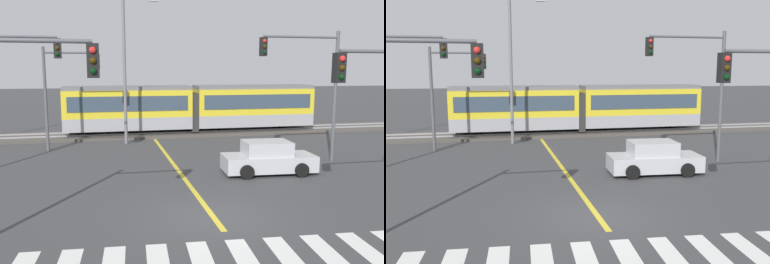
# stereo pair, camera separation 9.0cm
# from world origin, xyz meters

# --- Properties ---
(ground_plane) EXTENTS (200.00, 200.00, 0.00)m
(ground_plane) POSITION_xyz_m (0.00, 0.00, 0.00)
(ground_plane) COLOR #3D3D3F
(track_bed) EXTENTS (120.00, 4.00, 0.18)m
(track_bed) POSITION_xyz_m (0.00, 17.29, 0.09)
(track_bed) COLOR #4C4742
(track_bed) RESTS_ON ground
(rail_near) EXTENTS (120.00, 0.08, 0.10)m
(rail_near) POSITION_xyz_m (0.00, 16.57, 0.23)
(rail_near) COLOR #939399
(rail_near) RESTS_ON track_bed
(rail_far) EXTENTS (120.00, 0.08, 0.10)m
(rail_far) POSITION_xyz_m (0.00, 18.01, 0.23)
(rail_far) COLOR #939399
(rail_far) RESTS_ON track_bed
(light_rail_tram) EXTENTS (18.50, 2.64, 3.43)m
(light_rail_tram) POSITION_xyz_m (3.08, 17.29, 2.05)
(light_rail_tram) COLOR #9E9EA3
(light_rail_tram) RESTS_ON track_bed
(crosswalk_stripe_5) EXTENTS (0.76, 2.83, 0.01)m
(crosswalk_stripe_5) POSITION_xyz_m (0.00, -3.31, 0.00)
(crosswalk_stripe_5) COLOR silver
(crosswalk_stripe_5) RESTS_ON ground
(crosswalk_stripe_6) EXTENTS (0.76, 2.83, 0.01)m
(crosswalk_stripe_6) POSITION_xyz_m (1.10, -3.39, 0.00)
(crosswalk_stripe_6) COLOR silver
(crosswalk_stripe_6) RESTS_ON ground
(crosswalk_stripe_7) EXTENTS (0.76, 2.83, 0.01)m
(crosswalk_stripe_7) POSITION_xyz_m (2.19, -3.47, 0.00)
(crosswalk_stripe_7) COLOR silver
(crosswalk_stripe_7) RESTS_ON ground
(crosswalk_stripe_8) EXTENTS (0.76, 2.83, 0.01)m
(crosswalk_stripe_8) POSITION_xyz_m (3.29, -3.55, 0.00)
(crosswalk_stripe_8) COLOR silver
(crosswalk_stripe_8) RESTS_ON ground
(lane_centre_line) EXTENTS (0.20, 16.60, 0.01)m
(lane_centre_line) POSITION_xyz_m (0.00, 6.99, 0.00)
(lane_centre_line) COLOR gold
(lane_centre_line) RESTS_ON ground
(sedan_crossing) EXTENTS (4.31, 2.13, 1.52)m
(sedan_crossing) POSITION_xyz_m (3.95, 4.87, 0.70)
(sedan_crossing) COLOR #B7BABF
(sedan_crossing) RESTS_ON ground
(traffic_light_mid_right) EXTENTS (4.25, 0.38, 6.68)m
(traffic_light_mid_right) POSITION_xyz_m (6.93, 6.65, 4.47)
(traffic_light_mid_right) COLOR #515459
(traffic_light_mid_right) RESTS_ON ground
(traffic_light_far_left) EXTENTS (3.25, 0.38, 6.07)m
(traffic_light_far_left) POSITION_xyz_m (-5.62, 12.72, 4.02)
(traffic_light_far_left) COLOR #515459
(traffic_light_far_left) RESTS_ON ground
(traffic_light_near_left) EXTENTS (3.75, 0.38, 5.89)m
(traffic_light_near_left) POSITION_xyz_m (-5.84, -1.10, 3.91)
(traffic_light_near_left) COLOR #515459
(traffic_light_near_left) RESTS_ON ground
(street_lamp_centre) EXTENTS (2.31, 0.28, 9.39)m
(street_lamp_centre) POSITION_xyz_m (-1.82, 14.01, 5.30)
(street_lamp_centre) COLOR slate
(street_lamp_centre) RESTS_ON ground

